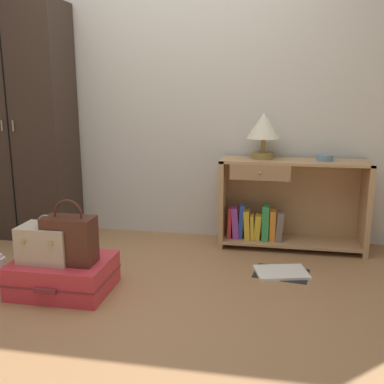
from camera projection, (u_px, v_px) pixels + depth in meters
The scene contains 11 objects.
ground_plane at pixel (130, 308), 2.66m from camera, with size 9.00×9.00×0.00m, color #9E7047.
back_wall at pixel (181, 86), 3.81m from camera, with size 6.40×0.10×2.60m, color beige.
wardrobe at pixel (23, 123), 3.83m from camera, with size 0.81×0.47×1.97m.
bookshelf at pixel (284, 205), 3.64m from camera, with size 1.16×0.35×0.73m.
table_lamp at pixel (264, 128), 3.55m from camera, with size 0.27×0.27×0.37m.
bowl at pixel (325, 158), 3.50m from camera, with size 0.13×0.13×0.05m, color slate.
suitcase_large at pixel (63, 275), 2.88m from camera, with size 0.61×0.49×0.21m.
train_case at pixel (47, 243), 2.81m from camera, with size 0.33×0.23×0.30m.
handbag at pixel (70, 239), 2.77m from camera, with size 0.31×0.17×0.41m.
bottle at pixel (0, 270), 2.98m from camera, with size 0.08×0.08×0.21m.
open_book_on_floor at pixel (281, 272), 3.16m from camera, with size 0.41×0.33×0.02m.
Camera 1 is at (0.81, -2.33, 1.27)m, focal length 41.87 mm.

